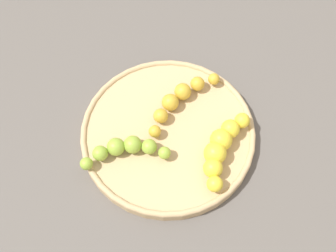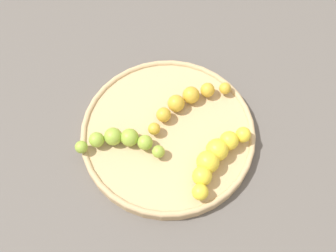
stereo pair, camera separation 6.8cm
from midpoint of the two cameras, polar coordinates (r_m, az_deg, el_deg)
The scene contains 5 objects.
ground_plane at distance 0.71m, azimuth -2.72°, elevation -1.69°, with size 2.40×2.40×0.00m, color #56514C.
fruit_bowl at distance 0.70m, azimuth -2.76°, elevation -1.25°, with size 0.29×0.29×0.02m.
banana_spotted at distance 0.71m, azimuth -1.22°, elevation 3.46°, with size 0.07×0.16×0.03m.
banana_green at distance 0.67m, azimuth -8.82°, elevation -3.43°, with size 0.12×0.09×0.03m.
banana_yellow at distance 0.66m, azimuth 4.40°, elevation -3.27°, with size 0.05×0.15×0.04m.
Camera 1 is at (-0.14, 0.29, 0.64)m, focal length 44.58 mm.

